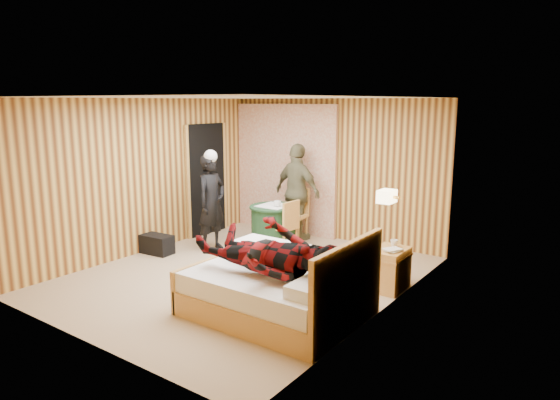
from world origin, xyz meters
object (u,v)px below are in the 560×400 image
Objects in this scene: bed at (278,289)px; round_table at (274,227)px; chair_near at (286,223)px; duffel_bag at (157,244)px; nightstand at (389,268)px; chair_far at (296,210)px; man_at_table at (297,192)px; man_on_bed at (267,240)px; wall_lamp at (387,196)px; woman_standing at (212,203)px.

round_table is at bearing 127.23° from bed.
chair_near reaches higher than duffel_bag.
bed reaches higher than nightstand.
round_table reaches higher than nightstand.
round_table is 0.68m from chair_far.
duffel_bag is at bearing -135.35° from round_table.
man_at_table reaches higher than bed.
duffel_bag is 0.31× the size of man_on_bed.
bed is 3.27m from man_at_table.
bed is 1.13× the size of man_at_table.
bed reaches higher than chair_near.
man_at_table is 3.43m from man_on_bed.
wall_lamp is 0.28× the size of chair_far.
man_at_table is (0.00, 0.70, 0.49)m from round_table.
wall_lamp is 2.72m from round_table.
woman_standing is 0.93× the size of man_at_table.
man_on_bed is (1.62, -2.32, 0.57)m from round_table.
man_on_bed reaches higher than chair_far.
duffel_bag is at bearing -168.84° from nightstand.
chair_near is 0.55× the size of woman_standing.
nightstand is 0.65× the size of chair_near.
wall_lamp is at bearing 156.44° from man_at_table.
nightstand is 1.96m from man_on_bed.
man_at_table is at bearing 90.00° from round_table.
chair_far is at bearing 51.38° from duffel_bag.
woman_standing is (-3.14, -0.03, 0.51)m from nightstand.
duffel_bag is (-1.37, -2.03, -0.38)m from chair_far.
nightstand reaches higher than duffel_bag.
man_at_table is at bearing 119.68° from bed.
bed is at bearing -68.16° from chair_far.
wall_lamp reaches higher than duffel_bag.
man_at_table is (-0.32, 0.80, 0.35)m from chair_near.
man_at_table is (-2.35, 1.33, 0.58)m from nightstand.
bed is at bearing -18.34° from duffel_bag.
bed is 1.65m from nightstand.
bed is 2.22× the size of chair_near.
woman_standing reaches higher than nightstand.
man_on_bed is (-0.73, -1.69, 0.65)m from nightstand.
chair_far is at bearing 146.92° from wall_lamp.
bed is at bearing 37.29° from chair_near.
duffel_bag is at bearing -48.72° from chair_near.
man_on_bed is (3.00, -0.96, 0.79)m from duffel_bag.
wall_lamp is at bearing 61.50° from man_on_bed.
man_on_bed reaches higher than round_table.
wall_lamp is at bearing -20.65° from round_table.
chair_far is 0.54× the size of man_at_table.
nightstand is 2.43m from round_table.
wall_lamp is 3.23m from woman_standing.
man_on_bed is at bearing 34.97° from chair_near.
chair_far is at bearing 118.57° from man_on_bed.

